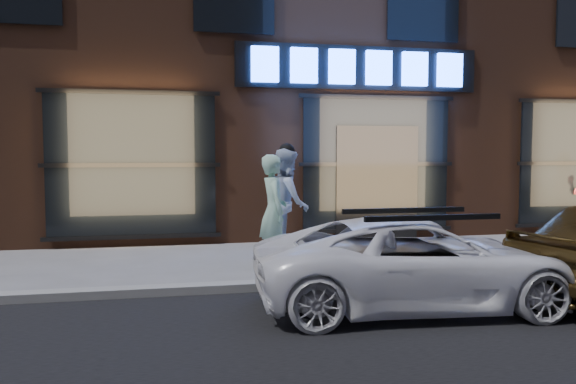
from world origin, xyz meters
name	(u,v)px	position (x,y,z in m)	size (l,w,h in m)	color
ground	(472,280)	(0.00, 0.00, 0.00)	(90.00, 90.00, 0.00)	slate
curb	(472,276)	(0.00, 0.00, 0.06)	(60.00, 0.25, 0.12)	gray
storefront_building	(326,33)	(0.00, 7.99, 5.15)	(30.20, 8.28, 10.30)	#54301E
man_bowtie	(274,211)	(-2.65, 1.50, 0.91)	(0.66, 0.43, 1.81)	#B7F1D8
man_cap	(287,203)	(-2.28, 2.29, 0.96)	(0.93, 0.72, 1.91)	silver
white_suv	(417,263)	(-1.41, -1.21, 0.54)	(1.78, 3.86, 1.07)	white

